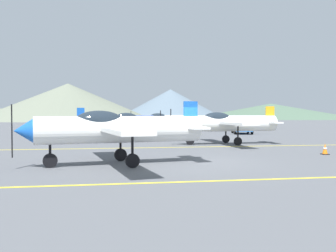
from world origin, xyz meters
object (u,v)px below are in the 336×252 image
airplane_back (163,119)px  car_sedan (242,126)px  airplane_mid (225,123)px  traffic_cone_front (325,149)px  airplane_near (114,129)px  airplane_far (120,121)px

airplane_back → car_sedan: bearing=-32.6°
airplane_mid → traffic_cone_front: 8.11m
airplane_near → airplane_far: bearing=87.5°
airplane_near → traffic_cone_front: bearing=11.0°
airplane_far → traffic_cone_front: (10.52, -16.07, -1.27)m
airplane_near → traffic_cone_front: airplane_near is taller
airplane_mid → airplane_back: same height
airplane_far → traffic_cone_front: size_ratio=15.69×
airplane_far → airplane_back: same height
airplane_far → traffic_cone_front: airplane_far is taller
airplane_back → car_sedan: (8.24, -5.28, -0.72)m
airplane_near → airplane_far: same height
airplane_far → car_sedan: bearing=19.4°
airplane_mid → car_sedan: (6.50, 13.60, -0.72)m
airplane_near → car_sedan: bearing=57.7°
airplane_far → traffic_cone_front: bearing=-56.8°
airplane_back → car_sedan: size_ratio=2.01×
airplane_far → car_sedan: size_ratio=2.01×
airplane_far → airplane_near: bearing=-92.5°
airplane_far → airplane_mid: bearing=-50.0°
airplane_mid → airplane_far: (-7.32, 8.73, 0.00)m
airplane_near → airplane_mid: bearing=49.6°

